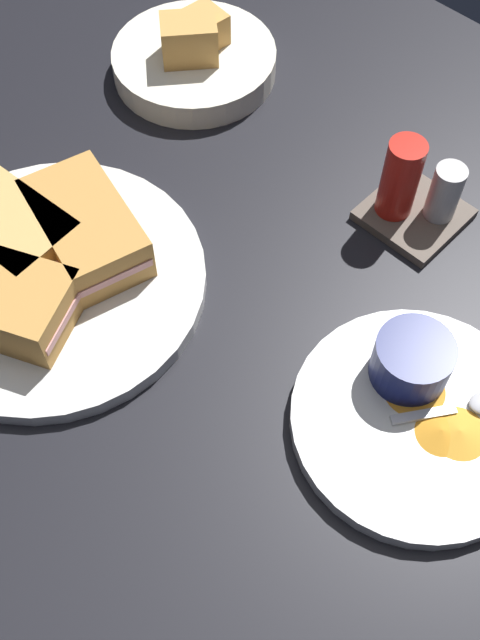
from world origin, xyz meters
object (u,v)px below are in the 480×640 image
plate_sandwich_main (53,281)px  ramekin_light_gravy (412,360)px  plate_chips_companion (416,421)px  bread_basket_rear (194,58)px  spoon_by_dark_ramekin (46,287)px  spoon_by_gravy_ramekin (473,406)px  sandwich_half_far (6,229)px  sandwich_half_near (90,225)px  condiment_caddy (415,194)px

plate_sandwich_main → ramekin_light_gravy: bearing=26.4°
plate_chips_companion → bread_basket_rear: (-44.73, 17.72, 1.32)cm
spoon_by_dark_ramekin → spoon_by_gravy_ramekin: 38.63cm
sandwich_half_far → plate_chips_companion: size_ratio=0.66×
sandwich_half_near → ramekin_light_gravy: (29.97, 9.35, -0.09)cm
plate_sandwich_main → sandwich_half_far: 6.30cm
plate_sandwich_main → plate_chips_companion: bearing=20.3°
plate_sandwich_main → spoon_by_dark_ramekin: bearing=-53.6°
bread_basket_rear → condiment_caddy: condiment_caddy is taller
sandwich_half_far → condiment_caddy: condiment_caddy is taller
sandwich_half_near → condiment_caddy: (18.95, 24.41, -0.59)cm
sandwich_half_far → condiment_caddy: bearing=51.3°
plate_sandwich_main → sandwich_half_far: bearing=-177.3°
sandwich_half_far → spoon_by_gravy_ramekin: (40.93, 16.15, -2.04)cm
sandwich_half_near → spoon_by_gravy_ramekin: size_ratio=1.64×
spoon_by_dark_ramekin → plate_chips_companion: spoon_by_dark_ramekin is taller
bread_basket_rear → sandwich_half_near: bearing=-64.6°
sandwich_half_far → plate_sandwich_main: bearing=2.7°
sandwich_half_near → plate_chips_companion: bearing=11.5°
plate_sandwich_main → spoon_by_gravy_ramekin: spoon_by_gravy_ramekin is taller
sandwich_half_near → spoon_by_gravy_ramekin: sandwich_half_near is taller
plate_chips_companion → spoon_by_dark_ramekin: bearing=-157.4°
spoon_by_dark_ramekin → bread_basket_rear: size_ratio=0.53×
sandwich_half_far → plate_chips_companion: sandwich_half_far is taller
sandwich_half_near → spoon_by_dark_ramekin: sandwich_half_near is taller
sandwich_half_near → sandwich_half_far: size_ratio=1.06×
bread_basket_rear → condiment_caddy: bearing=-0.1°
sandwich_half_far → bread_basket_rear: bearing=102.1°
plate_sandwich_main → ramekin_light_gravy: (29.71, 14.77, 3.11)cm
spoon_by_dark_ramekin → spoon_by_gravy_ramekin: bearing=26.2°
plate_sandwich_main → spoon_by_gravy_ramekin: (35.51, 15.90, 1.16)cm
plate_chips_companion → spoon_by_gravy_ramekin: 4.74cm
spoon_by_dark_ramekin → plate_chips_companion: (32.01, 13.30, -1.16)cm
plate_sandwich_main → sandwich_half_far: sandwich_half_far is taller
spoon_by_gravy_ramekin → sandwich_half_near: bearing=-163.7°
spoon_by_dark_ramekin → spoon_by_gravy_ramekin: same height
plate_chips_companion → bread_basket_rear: 48.13cm
bread_basket_rear → plate_chips_companion: bearing=-21.6°
sandwich_half_near → sandwich_half_far: same height
plate_sandwich_main → plate_chips_companion: (32.86, 12.15, 0.00)cm
sandwich_half_near → spoon_by_dark_ramekin: 6.97cm
ramekin_light_gravy → condiment_caddy: condiment_caddy is taller
sandwich_half_far → condiment_caddy: 38.56cm
plate_sandwich_main → spoon_by_dark_ramekin: spoon_by_dark_ramekin is taller
condiment_caddy → sandwich_half_near: bearing=-127.8°
sandwich_half_near → plate_chips_companion: (33.12, 6.73, -3.20)cm
sandwich_half_near → sandwich_half_far: (-5.16, -5.68, 0.00)cm
spoon_by_gravy_ramekin → spoon_by_dark_ramekin: bearing=-153.8°
spoon_by_gravy_ramekin → condiment_caddy: size_ratio=0.94×
sandwich_half_far → spoon_by_gravy_ramekin: size_ratio=1.55×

